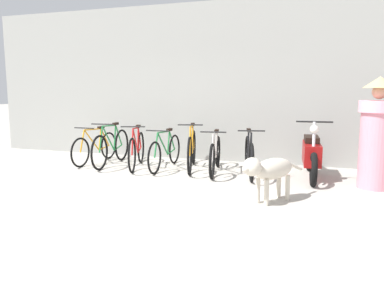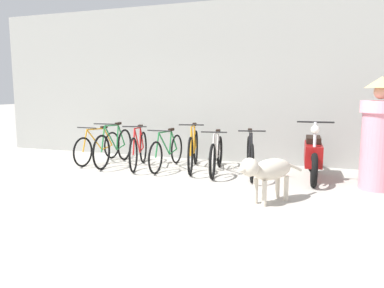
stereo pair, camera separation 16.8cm
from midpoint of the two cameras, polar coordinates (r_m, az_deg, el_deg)
The scene contains 12 objects.
ground_plane at distance 5.77m, azimuth -12.68°, elevation -7.41°, with size 60.00×60.00×0.00m, color #ADA89E.
shop_wall_back at distance 8.45m, azimuth -1.83°, elevation 9.30°, with size 9.72×0.20×3.39m.
bicycle_0 at distance 8.23m, azimuth -15.07°, elevation -0.49°, with size 0.46×1.63×0.79m.
bicycle_1 at distance 7.89m, azimuth -12.78°, elevation -0.49°, with size 0.46×1.74×0.89m.
bicycle_2 at distance 7.53m, azimuth -9.05°, elevation -0.87°, with size 0.57×1.58×0.86m.
bicycle_3 at distance 7.38m, azimuth -4.74°, elevation -1.16°, with size 0.46×1.69×0.80m.
bicycle_4 at distance 7.27m, azimuth -0.69°, elevation -0.94°, with size 0.55×1.73×0.92m.
bicycle_5 at distance 7.01m, azimuth 2.87°, elevation -1.66°, with size 0.46×1.68×0.82m.
bicycle_6 at distance 6.80m, azimuth 8.00°, elevation -1.85°, with size 0.53×1.59×0.87m.
motorcycle at distance 6.86m, azimuth 17.08°, elevation -1.56°, with size 0.58×1.82×1.03m.
stray_dog at distance 5.19m, azimuth 10.82°, elevation -3.89°, with size 0.79×1.05×0.67m.
person_in_robes at distance 6.43m, azimuth 25.66°, elevation 1.59°, with size 0.76×0.76×1.74m.
Camera 1 is at (2.81, -4.79, 1.53)m, focal length 35.00 mm.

